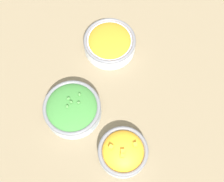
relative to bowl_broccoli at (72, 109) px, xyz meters
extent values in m
plane|color=#75664C|center=(-0.01, -0.13, -0.04)|extent=(3.00, 3.00, 0.00)
cylinder|color=#B2C1CC|center=(0.00, 0.00, -0.01)|extent=(0.17, 0.17, 0.05)
torus|color=slate|center=(0.00, 0.00, 0.01)|extent=(0.17, 0.17, 0.01)
ellipsoid|color=#387533|center=(0.00, 0.00, 0.01)|extent=(0.15, 0.15, 0.04)
ellipsoid|color=#47893D|center=(-0.01, -0.02, 0.04)|extent=(0.01, 0.01, 0.01)
ellipsoid|color=#47893D|center=(0.01, -0.04, 0.03)|extent=(0.01, 0.01, 0.01)
ellipsoid|color=#47893D|center=(0.02, 0.00, 0.04)|extent=(0.01, 0.01, 0.01)
ellipsoid|color=#47893D|center=(0.01, 0.00, 0.04)|extent=(0.01, 0.01, 0.01)
ellipsoid|color=#47893D|center=(0.00, 0.01, 0.04)|extent=(0.01, 0.01, 0.01)
cylinder|color=silver|center=(0.13, -0.21, -0.01)|extent=(0.17, 0.17, 0.05)
torus|color=slate|center=(0.13, -0.21, 0.01)|extent=(0.17, 0.17, 0.01)
ellipsoid|color=orange|center=(0.13, -0.21, 0.01)|extent=(0.14, 0.14, 0.03)
cylinder|color=#B2C1CC|center=(-0.19, -0.06, -0.02)|extent=(0.14, 0.14, 0.04)
torus|color=slate|center=(-0.19, -0.06, 0.01)|extent=(0.14, 0.14, 0.01)
ellipsoid|color=orange|center=(-0.19, -0.06, 0.01)|extent=(0.12, 0.12, 0.06)
cube|color=#F4A828|center=(-0.16, -0.03, 0.03)|extent=(0.01, 0.01, 0.01)
cube|color=#F4A828|center=(-0.19, -0.05, 0.04)|extent=(0.01, 0.01, 0.01)
cube|color=#F4A828|center=(-0.20, -0.04, 0.04)|extent=(0.01, 0.01, 0.01)
cube|color=#F4A828|center=(-0.19, -0.09, 0.03)|extent=(0.01, 0.01, 0.01)
camera|label=1|loc=(-0.31, 0.06, 0.87)|focal=50.00mm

